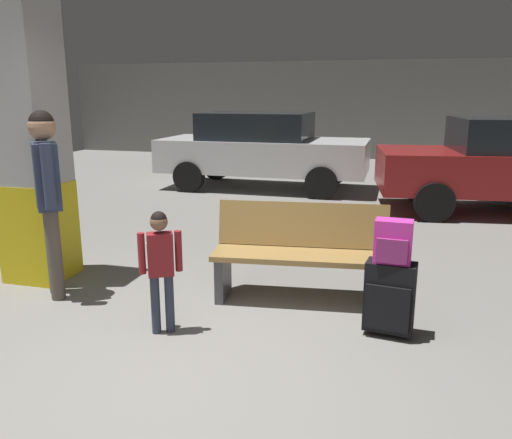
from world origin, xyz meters
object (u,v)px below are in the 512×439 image
structural_pillar (31,143)px  bench (301,253)px  adult (47,185)px  child (160,259)px  backpack_bright (393,242)px  suitcase (389,297)px  parked_car_far (262,148)px

structural_pillar → bench: bearing=2.8°
bench → adult: bearing=-166.5°
structural_pillar → child: bearing=-25.7°
backpack_bright → child: 1.81m
child → suitcase: bearing=13.9°
suitcase → backpack_bright: 0.45m
bench → adult: (-2.25, -0.54, 0.63)m
child → adult: (-1.32, 0.45, 0.46)m
child → adult: size_ratio=0.58×
suitcase → backpack_bright: (0.00, -0.00, 0.45)m
structural_pillar → suitcase: 3.71m
structural_pillar → backpack_bright: bearing=-6.9°
backpack_bright → adult: (-3.06, 0.02, 0.30)m
bench → backpack_bright: size_ratio=4.86×
structural_pillar → parked_car_far: bearing=81.3°
child → backpack_bright: bearing=13.9°
structural_pillar → backpack_bright: structural_pillar is taller
child → adult: bearing=161.1°
bench → backpack_bright: (0.82, -0.56, 0.33)m
suitcase → backpack_bright: backpack_bright is taller
child → parked_car_far: (-0.91, 6.55, 0.19)m
parked_car_far → structural_pillar: bearing=-98.7°
adult → parked_car_far: size_ratio=0.42×
backpack_bright → adult: 3.08m
bench → suitcase: bearing=-34.4°
adult → structural_pillar: bearing=138.6°
child → adult: 1.46m
bench → adult: 2.40m
structural_pillar → suitcase: size_ratio=4.69×
backpack_bright → parked_car_far: 6.67m
backpack_bright → child: size_ratio=0.34×
backpack_bright → parked_car_far: size_ratio=0.08×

